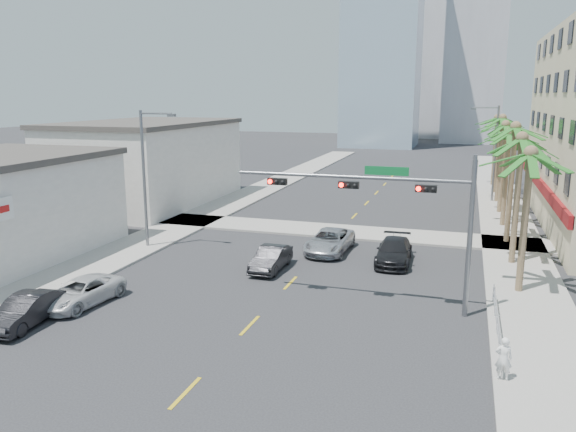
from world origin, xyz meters
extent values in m
plane|color=#262628|center=(0.00, 0.00, 0.00)|extent=(260.00, 260.00, 0.00)
cube|color=gray|center=(12.00, 20.00, 0.07)|extent=(4.00, 120.00, 0.15)
cube|color=gray|center=(-12.00, 20.00, 0.07)|extent=(4.00, 120.00, 0.15)
cube|color=gray|center=(0.00, 22.00, 0.07)|extent=(80.00, 4.00, 0.15)
cube|color=maroon|center=(14.40, 30.00, 3.00)|extent=(0.30, 28.00, 0.80)
cube|color=beige|center=(-19.50, 28.00, 3.60)|extent=(11.00, 18.00, 7.20)
cube|color=#99B2C6|center=(-8.00, 95.00, 24.00)|extent=(14.00, 14.00, 48.00)
cube|color=#ADADB2|center=(-3.00, 125.00, 21.00)|extent=(16.00, 16.00, 42.00)
cylinder|color=slate|center=(9.00, 8.00, 3.60)|extent=(0.24, 0.24, 7.20)
cylinder|color=slate|center=(3.50, 8.00, 6.20)|extent=(11.00, 0.16, 0.16)
cube|color=#0C662D|center=(5.20, 8.00, 6.55)|extent=(2.00, 0.05, 0.40)
cube|color=black|center=(7.00, 7.85, 5.85)|extent=(0.95, 0.28, 0.32)
sphere|color=#FF0C05|center=(6.68, 7.69, 5.85)|extent=(0.22, 0.22, 0.22)
cube|color=black|center=(3.50, 7.85, 5.85)|extent=(0.95, 0.28, 0.32)
sphere|color=#FF0C05|center=(3.18, 7.69, 5.85)|extent=(0.22, 0.22, 0.22)
cube|color=black|center=(0.00, 7.85, 5.85)|extent=(0.95, 0.28, 0.32)
sphere|color=#FF0C05|center=(-0.32, 7.69, 5.85)|extent=(0.22, 0.22, 0.22)
cylinder|color=brown|center=(11.60, 12.00, 3.60)|extent=(0.36, 0.36, 7.20)
cylinder|color=brown|center=(11.60, 17.20, 3.78)|extent=(0.36, 0.36, 7.56)
cylinder|color=brown|center=(11.60, 22.40, 3.96)|extent=(0.36, 0.36, 7.92)
cylinder|color=brown|center=(11.60, 27.60, 3.60)|extent=(0.36, 0.36, 7.20)
cylinder|color=brown|center=(11.60, 32.80, 3.78)|extent=(0.36, 0.36, 7.56)
cylinder|color=brown|center=(11.60, 38.00, 3.96)|extent=(0.36, 0.36, 7.92)
cylinder|color=brown|center=(11.60, 43.20, 3.60)|extent=(0.36, 0.36, 7.20)
cylinder|color=brown|center=(11.60, 48.40, 3.78)|extent=(0.36, 0.36, 7.56)
cylinder|color=slate|center=(-11.20, 14.00, 4.50)|extent=(0.20, 0.20, 9.00)
cylinder|color=slate|center=(-10.10, 14.00, 8.80)|extent=(2.20, 0.12, 0.12)
cube|color=slate|center=(-9.00, 14.00, 8.70)|extent=(0.50, 0.25, 0.18)
cylinder|color=slate|center=(11.20, 38.00, 4.50)|extent=(0.20, 0.20, 9.00)
cylinder|color=slate|center=(10.10, 38.00, 8.80)|extent=(2.20, 0.12, 0.12)
cube|color=slate|center=(9.00, 38.00, 8.70)|extent=(0.50, 0.25, 0.18)
cylinder|color=silver|center=(10.30, 6.00, 0.55)|extent=(0.08, 8.00, 0.08)
cylinder|color=silver|center=(10.30, 6.00, 0.90)|extent=(0.08, 8.00, 0.08)
cylinder|color=silver|center=(10.30, 2.00, 0.50)|extent=(0.08, 0.08, 1.00)
cylinder|color=silver|center=(10.30, 4.00, 0.50)|extent=(0.08, 0.08, 1.00)
cylinder|color=silver|center=(10.30, 6.00, 0.50)|extent=(0.08, 0.08, 1.00)
cylinder|color=silver|center=(10.30, 8.00, 0.50)|extent=(0.08, 0.08, 1.00)
cylinder|color=silver|center=(10.30, 10.00, 0.50)|extent=(0.08, 0.08, 1.00)
imported|color=black|center=(-9.40, 1.07, 0.68)|extent=(1.82, 4.22, 1.35)
imported|color=silver|center=(-8.68, 3.91, 0.63)|extent=(2.63, 4.78, 1.27)
imported|color=black|center=(-1.78, 11.90, 0.68)|extent=(1.43, 4.10, 1.35)
imported|color=silver|center=(0.57, 16.60, 0.73)|extent=(2.58, 5.30, 1.45)
imported|color=black|center=(4.84, 15.44, 0.72)|extent=(2.22, 5.02, 1.43)
imported|color=white|center=(10.30, 1.96, 0.94)|extent=(0.59, 0.40, 1.58)
camera|label=1|loc=(8.59, -17.51, 9.92)|focal=35.00mm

